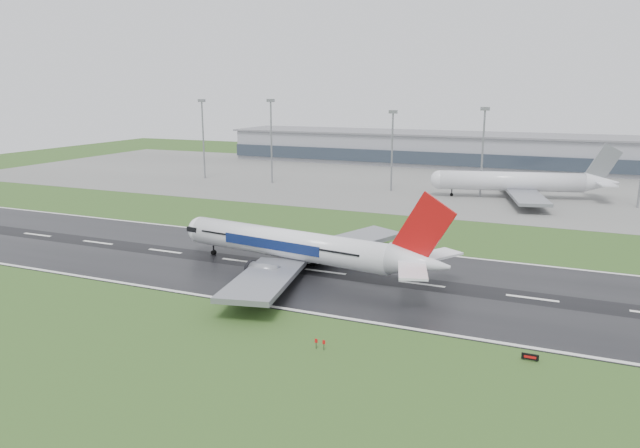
% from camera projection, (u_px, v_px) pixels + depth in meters
% --- Properties ---
extents(ground, '(520.00, 520.00, 0.00)m').
position_uv_depth(ground, '(325.00, 272.00, 119.60)').
color(ground, '#2A4C1B').
rests_on(ground, ground).
extents(runway, '(400.00, 45.00, 0.10)m').
position_uv_depth(runway, '(325.00, 272.00, 119.58)').
color(runway, black).
rests_on(runway, ground).
extents(apron, '(400.00, 130.00, 0.08)m').
position_uv_depth(apron, '(446.00, 184.00, 231.75)').
color(apron, slate).
rests_on(apron, ground).
extents(terminal, '(240.00, 36.00, 15.00)m').
position_uv_depth(terminal, '(471.00, 151.00, 283.91)').
color(terminal, gray).
rests_on(terminal, ground).
extents(main_airliner, '(68.53, 66.05, 18.02)m').
position_uv_depth(main_airliner, '(304.00, 229.00, 117.60)').
color(main_airliner, white).
rests_on(main_airliner, runway).
extents(parked_airliner, '(74.76, 71.56, 18.41)m').
position_uv_depth(parked_airliner, '(520.00, 171.00, 198.95)').
color(parked_airliner, silver).
rests_on(parked_airliner, apron).
extents(runway_sign, '(2.31, 0.39, 1.04)m').
position_uv_depth(runway_sign, '(530.00, 357.00, 80.36)').
color(runway_sign, black).
rests_on(runway_sign, ground).
extents(floodmast_0, '(0.64, 0.64, 31.46)m').
position_uv_depth(floodmast_0, '(203.00, 141.00, 242.36)').
color(floodmast_0, gray).
rests_on(floodmast_0, ground).
extents(floodmast_1, '(0.64, 0.64, 31.72)m').
position_uv_depth(floodmast_1, '(271.00, 143.00, 230.26)').
color(floodmast_1, gray).
rests_on(floodmast_1, ground).
extents(floodmast_2, '(0.64, 0.64, 28.10)m').
position_uv_depth(floodmast_2, '(392.00, 153.00, 211.96)').
color(floodmast_2, gray).
rests_on(floodmast_2, ground).
extents(floodmast_3, '(0.64, 0.64, 29.55)m').
position_uv_depth(floodmast_3, '(482.00, 155.00, 199.66)').
color(floodmast_3, gray).
rests_on(floodmast_3, ground).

